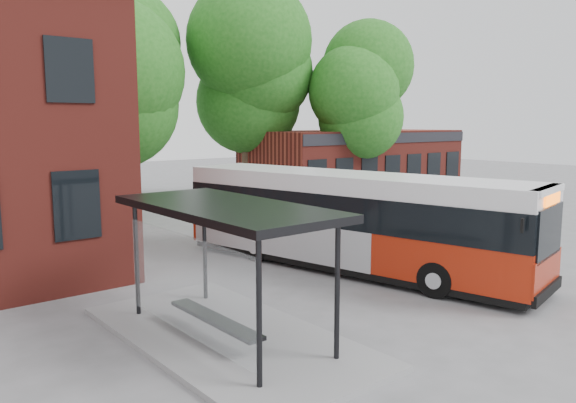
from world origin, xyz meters
TOP-DOWN VIEW (x-y plane):
  - ground at (0.00, 0.00)m, footprint 100.00×100.00m
  - shop_row at (15.00, 14.00)m, footprint 14.00×6.20m
  - bus_shelter at (-4.50, -1.00)m, footprint 3.60×7.00m
  - bike_rail at (9.28, 10.00)m, footprint 5.20×0.10m
  - tree_1 at (1.00, 17.00)m, footprint 7.92×7.92m
  - tree_2 at (8.00, 16.00)m, footprint 7.92×7.92m
  - tree_3 at (13.00, 12.00)m, footprint 7.04×7.04m
  - city_bus at (1.58, 1.41)m, footprint 4.83×11.94m
  - bicycle_0 at (7.14, 10.69)m, footprint 1.76×0.84m
  - bicycle_2 at (8.30, 10.52)m, footprint 1.72×0.95m
  - bicycle_3 at (8.69, 10.52)m, footprint 1.53×0.96m
  - bicycle_4 at (8.92, 9.26)m, footprint 1.81×1.05m
  - bicycle_5 at (9.75, 10.15)m, footprint 1.87×0.76m
  - bicycle_6 at (10.25, 10.15)m, footprint 1.70×0.76m
  - bicycle_7 at (10.98, 9.73)m, footprint 1.71×0.67m

SIDE VIEW (x-z plane):
  - ground at x=0.00m, z-range 0.00..0.00m
  - bike_rail at x=9.28m, z-range 0.00..0.38m
  - bicycle_2 at x=8.30m, z-range 0.00..0.86m
  - bicycle_6 at x=10.25m, z-range 0.00..0.86m
  - bicycle_0 at x=7.14m, z-range 0.00..0.89m
  - bicycle_3 at x=8.69m, z-range 0.00..0.89m
  - bicycle_4 at x=8.92m, z-range 0.00..0.90m
  - bicycle_7 at x=10.98m, z-range 0.00..1.00m
  - bicycle_5 at x=9.75m, z-range 0.00..1.09m
  - bus_shelter at x=-4.50m, z-range 0.00..2.90m
  - city_bus at x=1.58m, z-range 0.00..2.97m
  - shop_row at x=15.00m, z-range 0.00..4.00m
  - tree_3 at x=13.00m, z-range 0.00..9.28m
  - tree_1 at x=1.00m, z-range 0.00..10.40m
  - tree_2 at x=8.00m, z-range 0.00..11.00m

